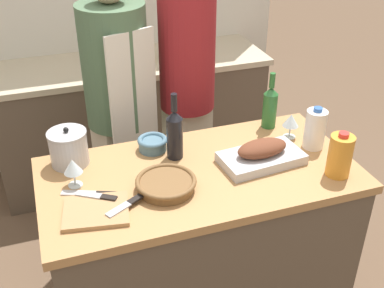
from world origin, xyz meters
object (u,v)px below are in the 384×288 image
Objects in this scene: mixing_bowl at (153,143)px; knife_bread at (98,196)px; condiment_bottle_tall at (114,49)px; stock_pot at (69,148)px; knife_paring at (126,205)px; condiment_bottle_short at (165,49)px; roasting_pan at (262,154)px; juice_jug at (340,155)px; wine_glass_left at (291,121)px; wine_bottle_green at (175,133)px; person_cook_guest at (187,83)px; cutting_board at (96,211)px; person_cook_aproned at (119,103)px; wine_bottle_dark at (270,106)px; milk_jug at (315,129)px; knife_chef at (91,193)px; wicker_basket at (166,184)px; wine_glass_right at (73,167)px.

mixing_bowl is 0.88× the size of knife_bread.
stock_pot is at bearing -109.13° from condiment_bottle_tall.
condiment_bottle_tall is at bearing 80.55° from knife_paring.
condiment_bottle_short is (0.40, 1.17, 0.02)m from mixing_bowl.
stock_pot is at bearing 161.43° from roasting_pan.
juice_jug reaches higher than wine_glass_left.
roasting_pan is at bearing -25.94° from wine_bottle_green.
person_cook_guest is (0.34, 0.50, 0.05)m from mixing_bowl.
condiment_bottle_tall reaches higher than cutting_board.
cutting_board is at bearing 172.48° from knife_paring.
roasting_pan is 1.37× the size of cutting_board.
condiment_bottle_tall is 0.78m from person_cook_aproned.
mixing_bowl is 0.43m from knife_bread.
condiment_bottle_short is 0.79m from person_cook_aproned.
roasting_pan is at bearing 11.60° from knife_paring.
mixing_bowl is 0.61m from person_cook_guest.
wine_bottle_dark is 0.17× the size of person_cook_aproned.
condiment_bottle_tall is 0.08× the size of person_cook_guest.
milk_jug is 0.66m from wine_bottle_green.
stock_pot is at bearing 167.55° from wine_bottle_green.
cutting_board is 0.12m from knife_paring.
mixing_bowl is 0.42m from knife_chef.
wine_bottle_dark is 0.99m from knife_chef.
person_cook_guest is (-0.36, 0.96, -0.01)m from juice_jug.
condiment_bottle_short reaches higher than knife_bread.
milk_jug is at bearing -11.04° from wine_bottle_green.
roasting_pan is 2.32× the size of knife_paring.
wine_glass_left is at bearing 117.32° from milk_jug.
stock_pot is 1.10× the size of knife_paring.
condiment_bottle_short is (-0.03, 1.44, 0.01)m from roasting_pan.
milk_jug is 1.09m from person_cook_aproned.
condiment_bottle_tall is (-0.65, 1.52, -0.05)m from milk_jug.
wicker_basket is 0.39m from wine_glass_right.
condiment_bottle_short is at bearing 59.81° from wine_glass_right.
milk_jug is 0.13m from wine_glass_left.
milk_jug is (0.02, 0.24, 0.00)m from juice_jug.
knife_paring is at bearing -136.63° from person_cook_guest.
roasting_pan is 1.61m from condiment_bottle_tall.
roasting_pan reaches higher than mixing_bowl.
wine_glass_left reaches higher than cutting_board.
person_cook_aproned is (0.16, 0.93, -0.02)m from knife_paring.
milk_jug reaches higher than knife_bread.
condiment_bottle_tall is at bearing 86.86° from mixing_bowl.
wine_bottle_green reaches higher than condiment_bottle_short.
milk_jug is 1.25× the size of condiment_bottle_short.
wine_bottle_dark is (0.18, 0.29, 0.07)m from roasting_pan.
wicker_basket is at bearing 22.30° from knife_paring.
stock_pot is 0.33m from knife_bread.
roasting_pan is 0.66m from knife_paring.
juice_jug is (1.03, -0.07, 0.09)m from cutting_board.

